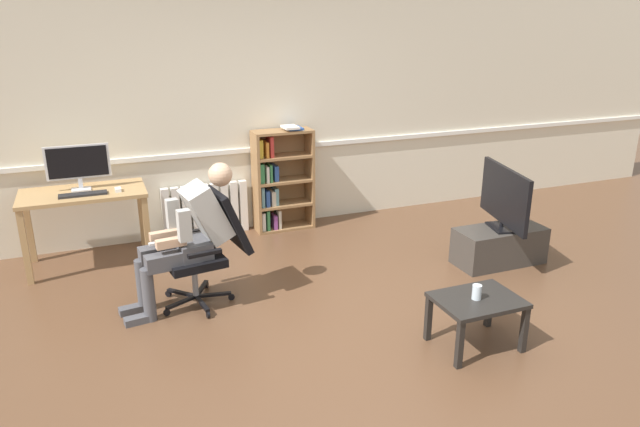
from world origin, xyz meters
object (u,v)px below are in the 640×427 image
at_px(bookshelf, 279,180).
at_px(radiator, 206,210).
at_px(tv_screen, 505,197).
at_px(office_chair, 210,244).
at_px(keyboard, 83,194).
at_px(drinking_glass, 477,292).
at_px(tv_stand, 499,246).
at_px(person_seated, 188,233).
at_px(coffee_table, 477,306).
at_px(imac_monitor, 78,164).
at_px(computer_desk, 84,203).
at_px(computer_mouse, 118,190).

bearing_deg(bookshelf, radiator, 173.09).
height_order(radiator, tv_screen, tv_screen).
bearing_deg(office_chair, tv_screen, 76.68).
distance_m(keyboard, drinking_glass, 3.67).
distance_m(office_chair, tv_stand, 2.86).
relative_size(person_seated, coffee_table, 1.96).
height_order(imac_monitor, office_chair, imac_monitor).
height_order(imac_monitor, person_seated, person_seated).
distance_m(keyboard, tv_screen, 4.02).
bearing_deg(radiator, person_seated, -105.28).
height_order(keyboard, drinking_glass, keyboard).
xyz_separation_m(imac_monitor, office_chair, (0.97, -1.29, -0.49)).
bearing_deg(computer_desk, person_seated, -57.30).
height_order(office_chair, drinking_glass, office_chair).
relative_size(tv_stand, drinking_glass, 8.07).
height_order(bookshelf, tv_stand, bookshelf).
distance_m(keyboard, office_chair, 1.46).
xyz_separation_m(imac_monitor, coffee_table, (2.64, -2.76, -0.68)).
height_order(radiator, tv_stand, radiator).
xyz_separation_m(radiator, tv_screen, (2.56, -1.87, 0.40)).
relative_size(keyboard, tv_stand, 0.48).
relative_size(radiator, tv_stand, 1.06).
xyz_separation_m(imac_monitor, drinking_glass, (2.63, -2.77, -0.56)).
distance_m(bookshelf, drinking_glass, 3.03).
bearing_deg(tv_stand, imac_monitor, 157.71).
xyz_separation_m(person_seated, drinking_glass, (1.83, -1.46, -0.20)).
bearing_deg(bookshelf, person_seated, -129.89).
xyz_separation_m(computer_mouse, person_seated, (0.47, -1.11, -0.12)).
xyz_separation_m(tv_screen, drinking_glass, (-1.17, -1.21, -0.24)).
relative_size(computer_desk, computer_mouse, 11.56).
height_order(coffee_table, drinking_glass, drinking_glass).
height_order(computer_desk, radiator, computer_desk).
bearing_deg(tv_stand, bookshelf, 134.27).
relative_size(computer_desk, person_seated, 0.95).
distance_m(radiator, person_seated, 1.72).
bearing_deg(drinking_glass, computer_mouse, 131.78).
bearing_deg(imac_monitor, tv_screen, -22.28).
distance_m(computer_mouse, tv_screen, 3.73).
height_order(computer_mouse, tv_screen, tv_screen).
height_order(tv_screen, drinking_glass, tv_screen).
relative_size(keyboard, computer_mouse, 4.30).
relative_size(imac_monitor, bookshelf, 0.49).
bearing_deg(person_seated, computer_mouse, -164.92).
bearing_deg(tv_screen, bookshelf, 57.29).
relative_size(bookshelf, person_seated, 0.99).
bearing_deg(coffee_table, office_chair, 138.52).
height_order(bookshelf, tv_screen, bookshelf).
bearing_deg(keyboard, imac_monitor, 93.25).
bearing_deg(coffee_table, computer_desk, 134.46).
bearing_deg(office_chair, keyboard, -145.91).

